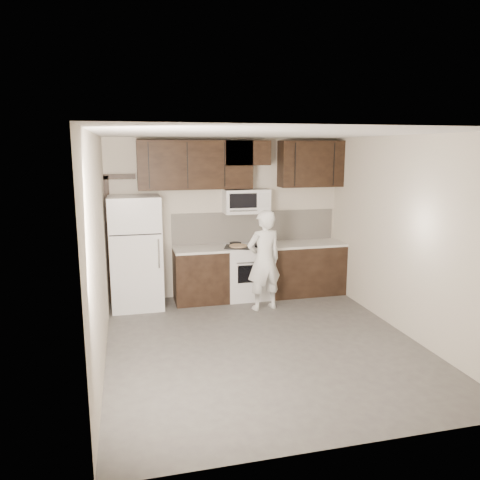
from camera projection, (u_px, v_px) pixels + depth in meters
name	position (u px, v px, depth m)	size (l,w,h in m)	color
floor	(263.00, 343.00, 6.15)	(4.50, 4.50, 0.00)	#4B4846
back_wall	(226.00, 218.00, 8.03)	(4.00, 4.00, 0.00)	beige
ceiling	(265.00, 133.00, 5.63)	(4.50, 4.50, 0.00)	white
counter_run	(265.00, 270.00, 8.05)	(2.95, 0.64, 0.91)	black
stove	(248.00, 271.00, 7.98)	(0.76, 0.66, 0.94)	silver
backsplash	(255.00, 227.00, 8.17)	(2.90, 0.02, 0.54)	beige
upper_cabinets	(241.00, 163.00, 7.74)	(3.48, 0.35, 0.78)	black
microwave	(246.00, 201.00, 7.86)	(0.76, 0.42, 0.40)	silver
refrigerator	(136.00, 252.00, 7.42)	(0.80, 0.76, 1.80)	silver
door_trim	(111.00, 228.00, 7.57)	(0.50, 0.08, 2.12)	black
saucepan	(261.00, 243.00, 7.78)	(0.31, 0.18, 0.17)	silver
baking_tray	(238.00, 247.00, 7.72)	(0.43, 0.32, 0.02)	black
pizza	(238.00, 246.00, 7.71)	(0.29, 0.29, 0.02)	#CBB388
person	(264.00, 260.00, 7.34)	(0.58, 0.38, 1.59)	white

